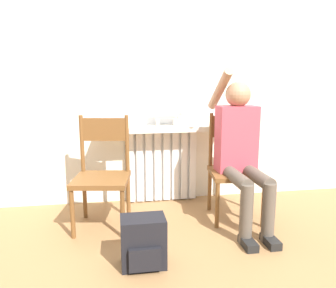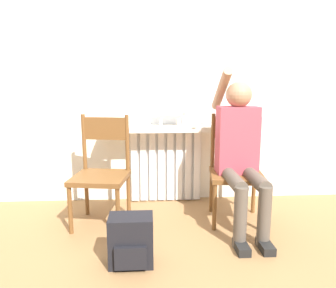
% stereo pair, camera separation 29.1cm
% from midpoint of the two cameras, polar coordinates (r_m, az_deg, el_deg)
% --- Properties ---
extents(ground_plane, '(12.00, 12.00, 0.00)m').
position_cam_midpoint_polar(ground_plane, '(2.44, -0.57, -19.22)').
color(ground_plane, olive).
extents(wall_with_window, '(7.00, 0.06, 2.70)m').
position_cam_midpoint_polar(wall_with_window, '(3.34, -3.95, 13.03)').
color(wall_with_window, white).
rests_on(wall_with_window, ground_plane).
extents(radiator, '(0.73, 0.08, 0.74)m').
position_cam_midpoint_polar(radiator, '(3.37, -3.61, -3.80)').
color(radiator, white).
rests_on(radiator, ground_plane).
extents(windowsill, '(1.26, 0.27, 0.05)m').
position_cam_midpoint_polar(windowsill, '(3.20, -3.53, 2.70)').
color(windowsill, silver).
rests_on(windowsill, radiator).
extents(window_glass, '(1.21, 0.01, 1.33)m').
position_cam_midpoint_polar(window_glass, '(3.31, -3.92, 14.91)').
color(window_glass, white).
rests_on(window_glass, windowsill).
extents(chair_left, '(0.51, 0.51, 0.94)m').
position_cam_midpoint_polar(chair_left, '(2.85, -14.29, -4.87)').
color(chair_left, brown).
rests_on(chair_left, ground_plane).
extents(chair_right, '(0.50, 0.50, 0.94)m').
position_cam_midpoint_polar(chair_right, '(2.98, 8.84, -3.95)').
color(chair_right, brown).
rests_on(chair_right, ground_plane).
extents(person, '(0.36, 1.04, 1.34)m').
position_cam_midpoint_polar(person, '(2.81, 9.68, -0.49)').
color(person, brown).
rests_on(person, ground_plane).
extents(cat, '(0.44, 0.11, 0.21)m').
position_cam_midpoint_polar(cat, '(3.21, -2.46, 5.45)').
color(cat, silver).
rests_on(cat, windowsill).
extents(backpack, '(0.30, 0.23, 0.34)m').
position_cam_midpoint_polar(backpack, '(2.30, -8.10, -16.67)').
color(backpack, black).
rests_on(backpack, ground_plane).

